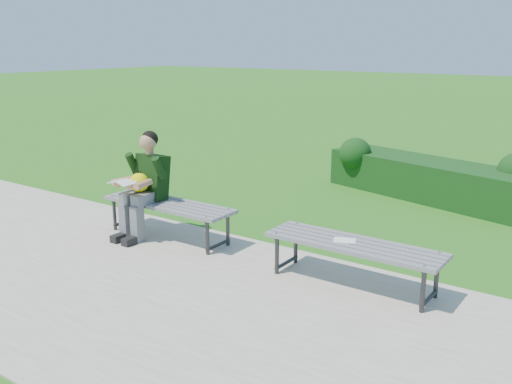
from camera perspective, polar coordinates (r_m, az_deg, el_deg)
ground at (r=6.85m, az=3.08°, el=-5.66°), size 80.00×80.00×0.00m
walkway at (r=5.55m, az=-6.70°, el=-10.70°), size 30.00×3.50×0.02m
hedge at (r=9.34m, az=17.18°, el=1.45°), size 3.51×1.69×0.86m
bench_left at (r=7.13m, az=-8.76°, el=-1.48°), size 1.80×0.50×0.46m
bench_right at (r=5.75m, az=9.74°, el=-5.52°), size 1.80×0.50×0.46m
seated_boy at (r=7.20m, az=-11.10°, el=1.03°), size 0.56×0.76×1.31m
paper_sheet at (r=5.77m, az=8.86°, el=-4.80°), size 0.26×0.23×0.01m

